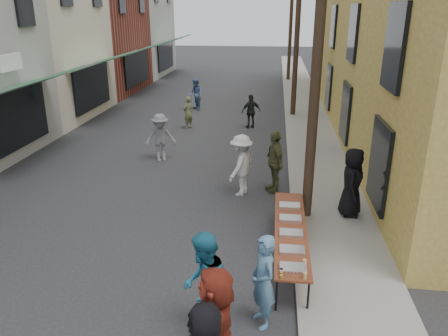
% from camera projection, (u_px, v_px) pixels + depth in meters
% --- Properties ---
extents(ground, '(120.00, 120.00, 0.00)m').
position_uv_depth(ground, '(114.00, 269.00, 9.52)').
color(ground, '#28282B').
rests_on(ground, ground).
extents(sidewalk, '(2.20, 60.00, 0.10)m').
position_uv_depth(sidewalk, '(306.00, 115.00, 22.94)').
color(sidewalk, gray).
rests_on(sidewalk, ground).
extents(storefront_row, '(8.00, 37.00, 9.00)m').
position_uv_depth(storefront_row, '(25.00, 33.00, 23.15)').
color(storefront_row, maroon).
rests_on(storefront_row, ground).
extents(utility_pole_near, '(0.26, 0.26, 9.00)m').
position_uv_depth(utility_pole_near, '(318.00, 46.00, 10.30)').
color(utility_pole_near, '#2D2116').
rests_on(utility_pole_near, ground).
extents(utility_pole_mid, '(0.26, 0.26, 9.00)m').
position_uv_depth(utility_pole_mid, '(297.00, 26.00, 21.49)').
color(utility_pole_mid, '#2D2116').
rests_on(utility_pole_mid, ground).
extents(utility_pole_far, '(0.26, 0.26, 9.00)m').
position_uv_depth(utility_pole_far, '(291.00, 20.00, 32.68)').
color(utility_pole_far, '#2D2116').
rests_on(utility_pole_far, ground).
extents(serving_table, '(0.70, 4.00, 0.75)m').
position_uv_depth(serving_table, '(291.00, 230.00, 9.68)').
color(serving_table, maroon).
rests_on(serving_table, ground).
extents(catering_tray_sausage, '(0.50, 0.33, 0.08)m').
position_uv_depth(catering_tray_sausage, '(293.00, 268.00, 8.12)').
color(catering_tray_sausage, maroon).
rests_on(catering_tray_sausage, serving_table).
extents(catering_tray_foil_b, '(0.50, 0.33, 0.08)m').
position_uv_depth(catering_tray_foil_b, '(292.00, 250.00, 8.72)').
color(catering_tray_foil_b, '#B2B2B7').
rests_on(catering_tray_foil_b, serving_table).
extents(catering_tray_buns, '(0.50, 0.33, 0.08)m').
position_uv_depth(catering_tray_buns, '(291.00, 234.00, 9.38)').
color(catering_tray_buns, tan).
rests_on(catering_tray_buns, serving_table).
extents(catering_tray_foil_d, '(0.50, 0.33, 0.08)m').
position_uv_depth(catering_tray_foil_d, '(290.00, 219.00, 10.03)').
color(catering_tray_foil_d, '#B2B2B7').
rests_on(catering_tray_foil_d, serving_table).
extents(catering_tray_buns_end, '(0.50, 0.33, 0.08)m').
position_uv_depth(catering_tray_buns_end, '(290.00, 206.00, 10.68)').
color(catering_tray_buns_end, tan).
rests_on(catering_tray_buns_end, serving_table).
extents(condiment_jar_a, '(0.07, 0.07, 0.08)m').
position_uv_depth(condiment_jar_a, '(281.00, 277.00, 7.86)').
color(condiment_jar_a, '#A57F26').
rests_on(condiment_jar_a, serving_table).
extents(condiment_jar_b, '(0.07, 0.07, 0.08)m').
position_uv_depth(condiment_jar_b, '(281.00, 274.00, 7.96)').
color(condiment_jar_b, '#A57F26').
rests_on(condiment_jar_b, serving_table).
extents(condiment_jar_c, '(0.07, 0.07, 0.08)m').
position_uv_depth(condiment_jar_c, '(281.00, 271.00, 8.05)').
color(condiment_jar_c, '#A57F26').
rests_on(condiment_jar_c, serving_table).
extents(cup_stack, '(0.08, 0.08, 0.12)m').
position_uv_depth(cup_stack, '(305.00, 276.00, 7.86)').
color(cup_stack, tan).
rests_on(cup_stack, serving_table).
extents(guest_front_b, '(0.65, 0.76, 1.76)m').
position_uv_depth(guest_front_b, '(263.00, 282.00, 7.57)').
color(guest_front_b, teal).
rests_on(guest_front_b, ground).
extents(guest_front_c, '(0.79, 0.99, 1.96)m').
position_uv_depth(guest_front_c, '(204.00, 287.00, 7.26)').
color(guest_front_c, teal).
rests_on(guest_front_c, ground).
extents(guest_front_d, '(1.11, 1.39, 1.88)m').
position_uv_depth(guest_front_d, '(241.00, 165.00, 13.01)').
color(guest_front_d, silver).
rests_on(guest_front_d, ground).
extents(guest_front_e, '(0.83, 1.22, 1.93)m').
position_uv_depth(guest_front_e, '(274.00, 161.00, 13.26)').
color(guest_front_e, brown).
rests_on(guest_front_e, ground).
extents(guest_queue_back, '(0.96, 1.85, 1.91)m').
position_uv_depth(guest_queue_back, '(216.00, 325.00, 6.43)').
color(guest_queue_back, maroon).
rests_on(guest_queue_back, ground).
extents(server, '(0.74, 1.00, 1.87)m').
position_uv_depth(server, '(352.00, 182.00, 11.50)').
color(server, black).
rests_on(server, sidewalk).
extents(passerby_left, '(1.31, 1.05, 1.77)m').
position_uv_depth(passerby_left, '(160.00, 137.00, 16.01)').
color(passerby_left, slate).
rests_on(passerby_left, ground).
extents(passerby_mid, '(1.01, 0.74, 1.60)m').
position_uv_depth(passerby_mid, '(251.00, 111.00, 20.44)').
color(passerby_mid, black).
rests_on(passerby_mid, ground).
extents(passerby_right, '(0.57, 0.66, 1.52)m').
position_uv_depth(passerby_right, '(188.00, 113.00, 20.37)').
color(passerby_right, '#62693C').
rests_on(passerby_right, ground).
extents(passerby_far, '(1.00, 1.06, 1.72)m').
position_uv_depth(passerby_far, '(196.00, 94.00, 24.12)').
color(passerby_far, '#4E6997').
rests_on(passerby_far, ground).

